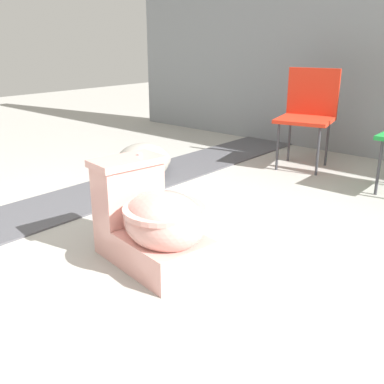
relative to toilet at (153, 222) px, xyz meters
name	(u,v)px	position (x,y,z in m)	size (l,w,h in m)	color
ground_plane	(138,278)	(0.06, -0.16, -0.22)	(14.00, 14.00, 0.00)	#A8A59E
gravel_strip	(84,198)	(-1.05, 0.34, -0.21)	(0.56, 8.00, 0.01)	#4C4C51
toilet	(153,222)	(0.00, 0.00, 0.00)	(0.68, 0.47, 0.52)	#E09E93
folding_chair_left	(309,107)	(-0.30, 2.18, 0.29)	(0.53, 0.53, 0.83)	red
boulder_near	(143,162)	(-1.05, 0.92, -0.07)	(0.43, 0.36, 0.30)	gray
boulder_far	(149,160)	(-1.18, 1.11, -0.11)	(0.36, 0.28, 0.22)	gray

